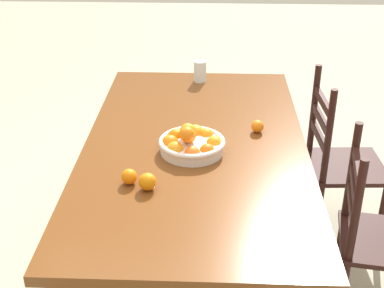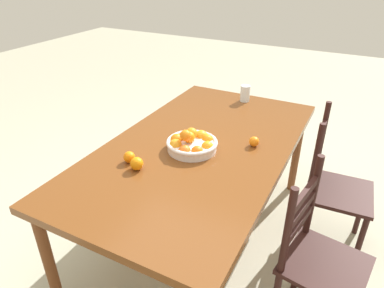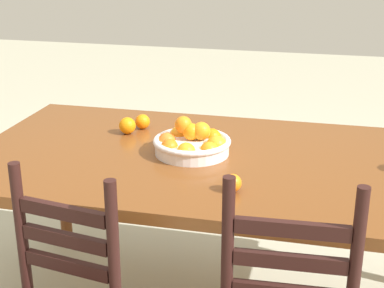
% 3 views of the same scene
% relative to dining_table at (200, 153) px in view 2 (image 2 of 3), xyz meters
% --- Properties ---
extents(ground_plane, '(12.00, 12.00, 0.00)m').
position_rel_dining_table_xyz_m(ground_plane, '(0.00, 0.00, -0.70)').
color(ground_plane, '#B0AE96').
extents(dining_table, '(1.91, 1.06, 0.76)m').
position_rel_dining_table_xyz_m(dining_table, '(0.00, 0.00, 0.00)').
color(dining_table, brown).
rests_on(dining_table, ground).
extents(chair_near_window, '(0.44, 0.44, 0.95)m').
position_rel_dining_table_xyz_m(chair_near_window, '(0.32, 0.81, -0.24)').
color(chair_near_window, black).
rests_on(chair_near_window, ground).
extents(chair_by_cabinet, '(0.43, 0.43, 0.97)m').
position_rel_dining_table_xyz_m(chair_by_cabinet, '(-0.37, 0.79, -0.24)').
color(chair_by_cabinet, black).
rests_on(chair_by_cabinet, ground).
extents(fruit_bowl, '(0.31, 0.31, 0.15)m').
position_rel_dining_table_xyz_m(fruit_bowl, '(0.08, -0.02, 0.10)').
color(fruit_bowl, white).
rests_on(fruit_bowl, dining_table).
extents(orange_loose_0, '(0.07, 0.07, 0.07)m').
position_rel_dining_table_xyz_m(orange_loose_0, '(0.37, -0.26, 0.09)').
color(orange_loose_0, orange).
rests_on(orange_loose_0, dining_table).
extents(orange_loose_1, '(0.06, 0.06, 0.06)m').
position_rel_dining_table_xyz_m(orange_loose_1, '(-0.13, 0.30, 0.09)').
color(orange_loose_1, orange).
rests_on(orange_loose_1, dining_table).
extents(orange_loose_2, '(0.07, 0.07, 0.07)m').
position_rel_dining_table_xyz_m(orange_loose_2, '(0.41, -0.18, 0.10)').
color(orange_loose_2, orange).
rests_on(orange_loose_2, dining_table).
extents(drinking_glass, '(0.08, 0.08, 0.13)m').
position_rel_dining_table_xyz_m(drinking_glass, '(-0.81, 0.00, 0.13)').
color(drinking_glass, silver).
rests_on(drinking_glass, dining_table).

